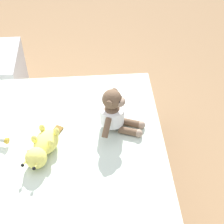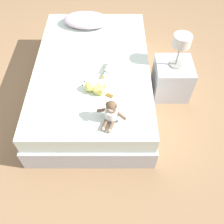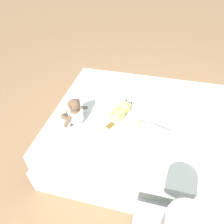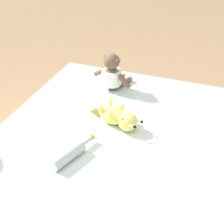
{
  "view_description": "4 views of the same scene",
  "coord_description": "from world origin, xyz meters",
  "views": [
    {
      "loc": [
        -1.03,
        -0.67,
        1.8
      ],
      "look_at": [
        0.22,
        -0.76,
        0.57
      ],
      "focal_mm": 57.13,
      "sensor_mm": 36.0,
      "label": 1
    },
    {
      "loc": [
        0.22,
        -2.09,
        2.3
      ],
      "look_at": [
        0.22,
        -0.76,
        0.57
      ],
      "focal_mm": 39.1,
      "sensor_mm": 36.0,
      "label": 2
    },
    {
      "loc": [
        1.28,
        -0.21,
        1.64
      ],
      "look_at": [
        0.15,
        -0.48,
        0.59
      ],
      "focal_mm": 31.45,
      "sensor_mm": 36.0,
      "label": 3
    },
    {
      "loc": [
        -0.34,
        0.75,
        1.41
      ],
      "look_at": [
        0.1,
        -0.44,
        0.53
      ],
      "focal_mm": 47.58,
      "sensor_mm": 36.0,
      "label": 4
    }
  ],
  "objects": [
    {
      "name": "plush_yellow_creature",
      "position": [
        0.06,
        -0.42,
        0.52
      ],
      "size": [
        0.32,
        0.19,
        0.1
      ],
      "color": "#EAE066",
      "rests_on": "bed"
    },
    {
      "name": "plush_monkey",
      "position": [
        0.22,
        -0.77,
        0.57
      ],
      "size": [
        0.28,
        0.25,
        0.24
      ],
      "color": "brown",
      "rests_on": "bed"
    }
  ]
}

